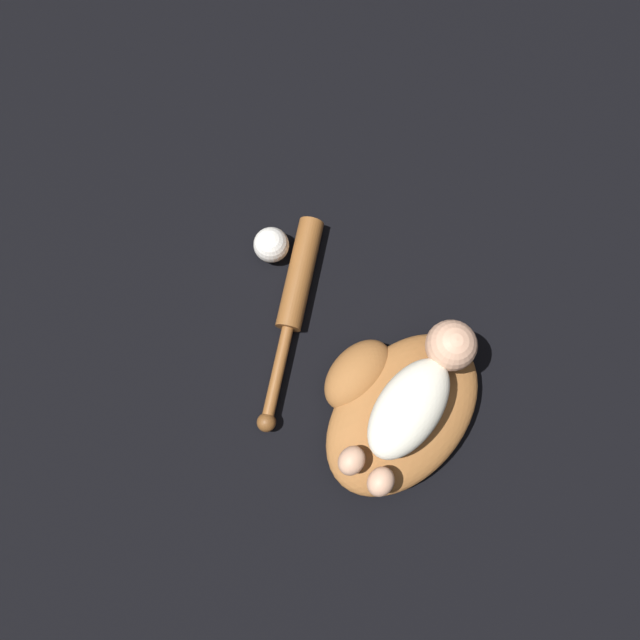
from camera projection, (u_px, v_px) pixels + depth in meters
ground_plane at (432, 424)px, 1.27m from camera, size 6.00×6.00×0.00m
baseball_glove at (396, 408)px, 1.23m from camera, size 0.44×0.38×0.09m
baby_figure at (418, 396)px, 1.15m from camera, size 0.34×0.25×0.10m
baseball_bat at (295, 297)px, 1.31m from camera, size 0.30×0.39×0.05m
baseball at (272, 246)px, 1.33m from camera, size 0.08×0.08×0.08m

